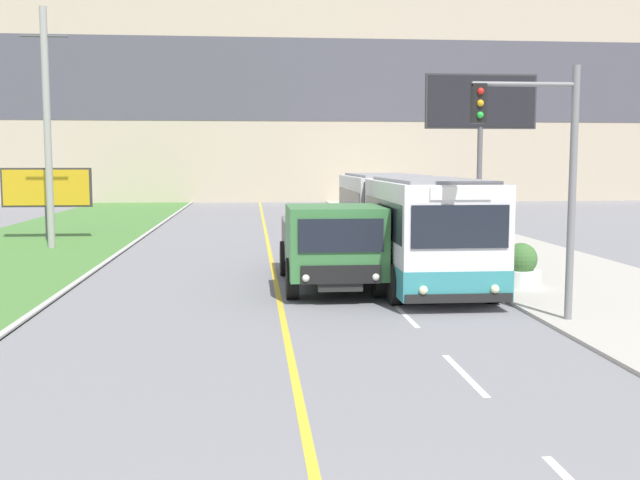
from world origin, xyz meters
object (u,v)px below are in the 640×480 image
object	(u,v)px
billboard_small	(47,189)
traffic_light_mast	(542,160)
dump_truck	(331,246)
billboard_large	(481,109)
planter_round_third	(439,235)
utility_pole_far	(47,128)
planter_round_second	(472,248)
planter_round_near	(521,268)
city_bus	(404,224)

from	to	relation	value
billboard_small	traffic_light_mast	bearing A→B (deg)	-51.29
dump_truck	billboard_large	size ratio (longest dim) A/B	0.93
traffic_light_mast	planter_round_third	world-z (taller)	traffic_light_mast
traffic_light_mast	billboard_small	distance (m)	24.06
utility_pole_far	planter_round_second	xyz separation A→B (m)	(15.07, -6.47, -4.12)
traffic_light_mast	planter_round_third	size ratio (longest dim) A/B	4.65
planter_round_near	planter_round_second	world-z (taller)	planter_round_second
planter_round_third	planter_round_second	bearing A→B (deg)	-90.20
billboard_large	traffic_light_mast	bearing A→B (deg)	-103.34
traffic_light_mast	planter_round_second	distance (m)	9.10
city_bus	traffic_light_mast	size ratio (longest dim) A/B	2.32
traffic_light_mast	billboard_small	bearing A→B (deg)	128.71
planter_round_second	planter_round_third	xyz separation A→B (m)	(0.02, 4.46, -0.01)
billboard_small	planter_round_second	world-z (taller)	billboard_small
billboard_small	billboard_large	bearing A→B (deg)	-1.42
traffic_light_mast	planter_round_near	xyz separation A→B (m)	(1.14, 4.10, -2.87)
dump_truck	billboard_large	xyz separation A→B (m)	(8.28, 13.84, 4.58)
planter_round_second	dump_truck	bearing A→B (deg)	-140.84
city_bus	traffic_light_mast	distance (m)	7.64
planter_round_near	planter_round_second	bearing A→B (deg)	90.03
utility_pole_far	dump_truck	bearing A→B (deg)	-46.75
dump_truck	billboard_small	bearing A→B (deg)	127.72
dump_truck	traffic_light_mast	bearing A→B (deg)	-48.25
utility_pole_far	billboard_small	world-z (taller)	utility_pole_far
dump_truck	billboard_large	distance (m)	16.77
utility_pole_far	traffic_light_mast	xyz separation A→B (m)	(13.93, -15.03, -1.25)
planter_round_second	planter_round_third	bearing A→B (deg)	89.80
traffic_light_mast	billboard_small	world-z (taller)	traffic_light_mast
city_bus	planter_round_third	world-z (taller)	city_bus
planter_round_near	planter_round_third	bearing A→B (deg)	89.92
planter_round_third	utility_pole_far	bearing A→B (deg)	172.38
planter_round_second	utility_pole_far	bearing A→B (deg)	156.75
billboard_small	planter_round_second	bearing A→B (deg)	-32.22
billboard_large	billboard_small	xyz separation A→B (m)	(-19.36, 0.48, -3.58)
city_bus	traffic_light_mast	xyz separation A→B (m)	(1.41, -7.25, 1.95)
dump_truck	billboard_small	distance (m)	18.14
billboard_small	planter_round_second	size ratio (longest dim) A/B	3.21
planter_round_near	utility_pole_far	bearing A→B (deg)	144.04
utility_pole_far	traffic_light_mast	world-z (taller)	utility_pole_far
dump_truck	planter_round_near	world-z (taller)	dump_truck
billboard_small	planter_round_third	xyz separation A→B (m)	(16.18, -5.73, -1.60)
planter_round_near	planter_round_second	distance (m)	4.46
utility_pole_far	planter_round_second	world-z (taller)	utility_pole_far
traffic_light_mast	utility_pole_far	bearing A→B (deg)	132.82
traffic_light_mast	city_bus	bearing A→B (deg)	101.04
dump_truck	planter_round_near	xyz separation A→B (m)	(5.08, -0.32, -0.59)
city_bus	traffic_light_mast	world-z (taller)	traffic_light_mast
utility_pole_far	traffic_light_mast	size ratio (longest dim) A/B	1.72
city_bus	dump_truck	distance (m)	3.81
city_bus	billboard_large	world-z (taller)	billboard_large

